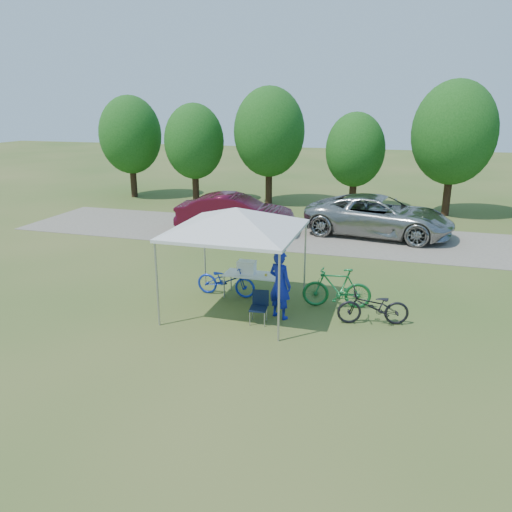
{
  "coord_description": "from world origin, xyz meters",
  "views": [
    {
      "loc": [
        3.95,
        -11.56,
        5.21
      ],
      "look_at": [
        -0.07,
        2.0,
        0.87
      ],
      "focal_mm": 35.0,
      "sensor_mm": 36.0,
      "label": 1
    }
  ],
  "objects": [
    {
      "name": "ground",
      "position": [
        0.0,
        0.0,
        0.0
      ],
      "size": [
        100.0,
        100.0,
        0.0
      ],
      "primitive_type": "plane",
      "color": "#2D5119",
      "rests_on": "ground"
    },
    {
      "name": "gravel_strip",
      "position": [
        0.0,
        8.0,
        0.01
      ],
      "size": [
        24.0,
        5.0,
        0.02
      ],
      "primitive_type": "cube",
      "color": "gray",
      "rests_on": "ground"
    },
    {
      "name": "canopy",
      "position": [
        0.0,
        0.0,
        2.65
      ],
      "size": [
        4.53,
        4.53,
        3.0
      ],
      "color": "#A5A5AA",
      "rests_on": "ground"
    },
    {
      "name": "treeline",
      "position": [
        -0.29,
        14.05,
        3.53
      ],
      "size": [
        24.89,
        4.28,
        6.3
      ],
      "color": "#382314",
      "rests_on": "ground"
    },
    {
      "name": "folding_table",
      "position": [
        0.18,
        0.94,
        0.63
      ],
      "size": [
        1.64,
        0.68,
        0.68
      ],
      "color": "white",
      "rests_on": "ground"
    },
    {
      "name": "folding_chair",
      "position": [
        0.79,
        -0.6,
        0.47
      ],
      "size": [
        0.45,
        0.47,
        0.8
      ],
      "rotation": [
        0.0,
        0.0,
        0.12
      ],
      "color": "black",
      "rests_on": "ground"
    },
    {
      "name": "cooler",
      "position": [
        -0.03,
        0.94,
        0.86
      ],
      "size": [
        0.5,
        0.34,
        0.36
      ],
      "color": "white",
      "rests_on": "folding_table"
    },
    {
      "name": "ice_cream_cup",
      "position": [
        0.54,
        0.89,
        0.7
      ],
      "size": [
        0.08,
        0.08,
        0.06
      ],
      "primitive_type": "cylinder",
      "color": "gold",
      "rests_on": "folding_table"
    },
    {
      "name": "cyclist",
      "position": [
        1.21,
        -0.2,
        0.88
      ],
      "size": [
        0.76,
        0.65,
        1.76
      ],
      "primitive_type": "imported",
      "rotation": [
        0.0,
        0.0,
        2.71
      ],
      "color": "#121D97",
      "rests_on": "ground"
    },
    {
      "name": "bike_blue",
      "position": [
        -0.6,
        0.84,
        0.45
      ],
      "size": [
        1.73,
        0.64,
        0.9
      ],
      "primitive_type": "imported",
      "rotation": [
        0.0,
        0.0,
        1.55
      ],
      "color": "#142EB1",
      "rests_on": "ground"
    },
    {
      "name": "bike_green",
      "position": [
        2.49,
        0.87,
        0.54
      ],
      "size": [
        1.86,
        0.77,
        1.09
      ],
      "primitive_type": "imported",
      "rotation": [
        0.0,
        0.0,
        -1.42
      ],
      "color": "#17682F",
      "rests_on": "ground"
    },
    {
      "name": "bike_dark",
      "position": [
        3.5,
        0.05,
        0.46
      ],
      "size": [
        1.83,
        0.99,
        0.91
      ],
      "primitive_type": "imported",
      "rotation": [
        0.0,
        0.0,
        -1.34
      ],
      "color": "black",
      "rests_on": "ground"
    },
    {
      "name": "minivan",
      "position": [
        3.11,
        8.87,
        0.83
      ],
      "size": [
        6.18,
        3.48,
        1.63
      ],
      "primitive_type": "imported",
      "rotation": [
        0.0,
        0.0,
        1.43
      ],
      "color": "#A0A19C",
      "rests_on": "gravel_strip"
    },
    {
      "name": "sedan",
      "position": [
        -2.65,
        7.68,
        0.82
      ],
      "size": [
        5.02,
        2.28,
        1.6
      ],
      "primitive_type": "imported",
      "rotation": [
        0.0,
        0.0,
        1.69
      ],
      "color": "#510D20",
      "rests_on": "gravel_strip"
    }
  ]
}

